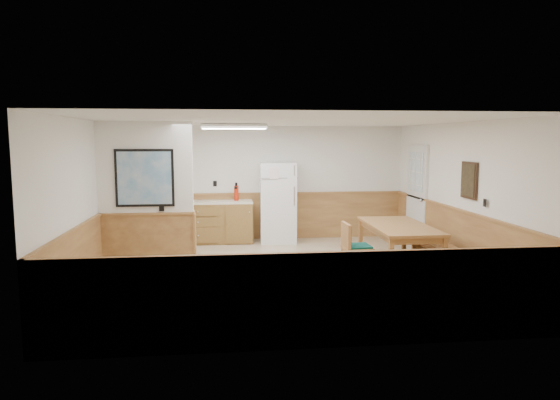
{
  "coord_description": "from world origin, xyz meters",
  "views": [
    {
      "loc": [
        -0.97,
        -8.0,
        2.21
      ],
      "look_at": [
        -0.05,
        0.4,
        1.18
      ],
      "focal_mm": 32.0,
      "sensor_mm": 36.0,
      "label": 1
    }
  ],
  "objects": [
    {
      "name": "back_wall",
      "position": [
        0.0,
        3.0,
        1.25
      ],
      "size": [
        6.0,
        0.02,
        2.5
      ],
      "primitive_type": "cube",
      "color": "white",
      "rests_on": "ground"
    },
    {
      "name": "wainscot_right",
      "position": [
        2.98,
        0.0,
        0.5
      ],
      "size": [
        0.04,
        6.0,
        1.0
      ],
      "primitive_type": "cube",
      "color": "#B98B4A",
      "rests_on": "ground"
    },
    {
      "name": "wall_painting",
      "position": [
        2.97,
        -0.3,
        1.55
      ],
      "size": [
        0.04,
        0.5,
        0.6
      ],
      "color": "#332014",
      "rests_on": "right_wall"
    },
    {
      "name": "kitchen_window",
      "position": [
        -2.1,
        2.98,
        1.55
      ],
      "size": [
        0.8,
        0.04,
        1.0
      ],
      "color": "silver",
      "rests_on": "back_wall"
    },
    {
      "name": "soap_bottle",
      "position": [
        -2.14,
        2.69,
        1.02
      ],
      "size": [
        0.08,
        0.08,
        0.24
      ],
      "primitive_type": "cylinder",
      "rotation": [
        0.0,
        0.0,
        0.05
      ],
      "color": "#167B24",
      "rests_on": "kitchen_counter"
    },
    {
      "name": "dining_chair",
      "position": [
        1.09,
        -0.12,
        0.49
      ],
      "size": [
        0.64,
        0.47,
        0.85
      ],
      "rotation": [
        0.0,
        0.0,
        0.04
      ],
      "color": "#A8723D",
      "rests_on": "ground"
    },
    {
      "name": "left_wall",
      "position": [
        -3.0,
        0.0,
        1.25
      ],
      "size": [
        0.02,
        6.0,
        2.5
      ],
      "primitive_type": "cube",
      "color": "white",
      "rests_on": "ground"
    },
    {
      "name": "kitchen_counter",
      "position": [
        -1.21,
        2.68,
        0.46
      ],
      "size": [
        2.2,
        0.61,
        1.0
      ],
      "color": "olive",
      "rests_on": "ground"
    },
    {
      "name": "dining_bench",
      "position": [
        2.66,
        0.17,
        0.35
      ],
      "size": [
        0.46,
        1.67,
        0.45
      ],
      "rotation": [
        0.0,
        0.0,
        -0.06
      ],
      "color": "#A8723D",
      "rests_on": "ground"
    },
    {
      "name": "fire_extinguisher",
      "position": [
        -0.74,
        2.73,
        1.07
      ],
      "size": [
        0.12,
        0.12,
        0.39
      ],
      "rotation": [
        0.0,
        0.0,
        0.31
      ],
      "color": "red",
      "rests_on": "kitchen_counter"
    },
    {
      "name": "ceiling",
      "position": [
        0.0,
        0.0,
        2.5
      ],
      "size": [
        6.0,
        6.0,
        0.02
      ],
      "primitive_type": "cube",
      "color": "white",
      "rests_on": "back_wall"
    },
    {
      "name": "wainscot_left",
      "position": [
        -2.98,
        0.0,
        0.5
      ],
      "size": [
        0.04,
        6.0,
        1.0
      ],
      "primitive_type": "cube",
      "color": "#B98B4A",
      "rests_on": "ground"
    },
    {
      "name": "wainscot_back",
      "position": [
        0.0,
        2.98,
        0.5
      ],
      "size": [
        6.0,
        0.04,
        1.0
      ],
      "primitive_type": "cube",
      "color": "#B98B4A",
      "rests_on": "ground"
    },
    {
      "name": "ground",
      "position": [
        0.0,
        0.0,
        0.0
      ],
      "size": [
        6.0,
        6.0,
        0.0
      ],
      "primitive_type": "plane",
      "color": "tan",
      "rests_on": "ground"
    },
    {
      "name": "exterior_door",
      "position": [
        2.96,
        1.9,
        1.05
      ],
      "size": [
        0.07,
        1.02,
        2.15
      ],
      "color": "silver",
      "rests_on": "ground"
    },
    {
      "name": "partition_wall",
      "position": [
        -2.25,
        0.19,
        1.23
      ],
      "size": [
        1.5,
        0.2,
        2.5
      ],
      "color": "white",
      "rests_on": "ground"
    },
    {
      "name": "refrigerator",
      "position": [
        0.16,
        2.63,
        0.86
      ],
      "size": [
        0.8,
        0.74,
        1.72
      ],
      "rotation": [
        0.0,
        0.0,
        -0.06
      ],
      "color": "white",
      "rests_on": "ground"
    },
    {
      "name": "dining_table",
      "position": [
        1.99,
        0.19,
        0.66
      ],
      "size": [
        1.0,
        1.96,
        0.75
      ],
      "rotation": [
        0.0,
        0.0,
        -0.01
      ],
      "color": "#A8723D",
      "rests_on": "ground"
    },
    {
      "name": "fluorescent_fixture",
      "position": [
        -0.8,
        1.3,
        2.45
      ],
      "size": [
        1.2,
        0.3,
        0.09
      ],
      "color": "silver",
      "rests_on": "ceiling"
    },
    {
      "name": "right_wall",
      "position": [
        3.0,
        0.0,
        1.25
      ],
      "size": [
        0.02,
        6.0,
        2.5
      ],
      "primitive_type": "cube",
      "color": "white",
      "rests_on": "ground"
    }
  ]
}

